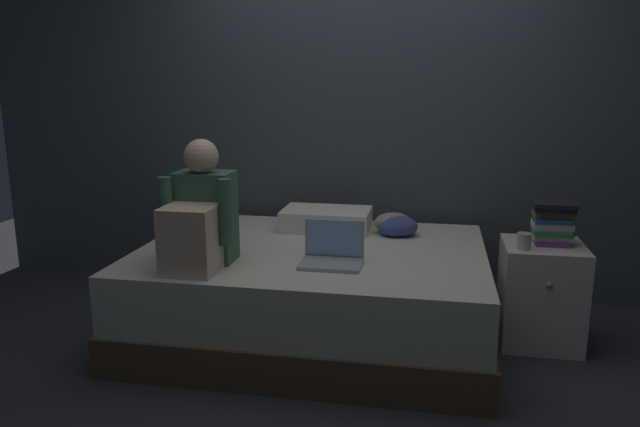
{
  "coord_description": "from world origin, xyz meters",
  "views": [
    {
      "loc": [
        0.47,
        -3.01,
        1.5
      ],
      "look_at": [
        -0.12,
        0.1,
        0.79
      ],
      "focal_mm": 34.1,
      "sensor_mm": 36.0,
      "label": 1
    }
  ],
  "objects_px": {
    "laptop": "(332,254)",
    "pillow": "(326,219)",
    "mug": "(524,241)",
    "clothes_pile": "(396,225)",
    "nightstand": "(541,294)",
    "person_sitting": "(199,218)",
    "book_stack": "(553,223)",
    "bed": "(313,292)"
  },
  "relations": [
    {
      "from": "laptop",
      "to": "person_sitting",
      "type": "bearing_deg",
      "value": -167.52
    },
    {
      "from": "laptop",
      "to": "pillow",
      "type": "relative_size",
      "value": 0.57
    },
    {
      "from": "bed",
      "to": "nightstand",
      "type": "relative_size",
      "value": 3.42
    },
    {
      "from": "person_sitting",
      "to": "pillow",
      "type": "bearing_deg",
      "value": 60.01
    },
    {
      "from": "nightstand",
      "to": "pillow",
      "type": "height_order",
      "value": "pillow"
    },
    {
      "from": "pillow",
      "to": "nightstand",
      "type": "bearing_deg",
      "value": -13.04
    },
    {
      "from": "book_stack",
      "to": "clothes_pile",
      "type": "bearing_deg",
      "value": 165.34
    },
    {
      "from": "laptop",
      "to": "bed",
      "type": "bearing_deg",
      "value": 119.99
    },
    {
      "from": "bed",
      "to": "book_stack",
      "type": "xyz_separation_m",
      "value": [
        1.33,
        0.16,
        0.44
      ]
    },
    {
      "from": "bed",
      "to": "mug",
      "type": "bearing_deg",
      "value": 1.42
    },
    {
      "from": "nightstand",
      "to": "book_stack",
      "type": "xyz_separation_m",
      "value": [
        0.03,
        0.01,
        0.42
      ]
    },
    {
      "from": "clothes_pile",
      "to": "book_stack",
      "type": "bearing_deg",
      "value": -14.66
    },
    {
      "from": "bed",
      "to": "clothes_pile",
      "type": "height_order",
      "value": "clothes_pile"
    },
    {
      "from": "laptop",
      "to": "clothes_pile",
      "type": "bearing_deg",
      "value": 66.55
    },
    {
      "from": "laptop",
      "to": "clothes_pile",
      "type": "distance_m",
      "value": 0.73
    },
    {
      "from": "person_sitting",
      "to": "nightstand",
      "type": "bearing_deg",
      "value": 17.78
    },
    {
      "from": "nightstand",
      "to": "book_stack",
      "type": "relative_size",
      "value": 2.43
    },
    {
      "from": "nightstand",
      "to": "book_stack",
      "type": "bearing_deg",
      "value": 17.87
    },
    {
      "from": "nightstand",
      "to": "laptop",
      "type": "relative_size",
      "value": 1.83
    },
    {
      "from": "nightstand",
      "to": "mug",
      "type": "bearing_deg",
      "value": -137.31
    },
    {
      "from": "nightstand",
      "to": "person_sitting",
      "type": "distance_m",
      "value": 1.96
    },
    {
      "from": "book_stack",
      "to": "mug",
      "type": "height_order",
      "value": "book_stack"
    },
    {
      "from": "mug",
      "to": "nightstand",
      "type": "bearing_deg",
      "value": 42.69
    },
    {
      "from": "bed",
      "to": "mug",
      "type": "height_order",
      "value": "mug"
    },
    {
      "from": "nightstand",
      "to": "clothes_pile",
      "type": "distance_m",
      "value": 0.93
    },
    {
      "from": "bed",
      "to": "laptop",
      "type": "bearing_deg",
      "value": -60.01
    },
    {
      "from": "person_sitting",
      "to": "clothes_pile",
      "type": "height_order",
      "value": "person_sitting"
    },
    {
      "from": "nightstand",
      "to": "pillow",
      "type": "xyz_separation_m",
      "value": [
        -1.3,
        0.3,
        0.31
      ]
    },
    {
      "from": "nightstand",
      "to": "mug",
      "type": "relative_size",
      "value": 6.5
    },
    {
      "from": "person_sitting",
      "to": "book_stack",
      "type": "relative_size",
      "value": 2.72
    },
    {
      "from": "person_sitting",
      "to": "mug",
      "type": "relative_size",
      "value": 7.28
    },
    {
      "from": "bed",
      "to": "person_sitting",
      "type": "xyz_separation_m",
      "value": [
        -0.51,
        -0.43,
        0.52
      ]
    },
    {
      "from": "person_sitting",
      "to": "laptop",
      "type": "distance_m",
      "value": 0.72
    },
    {
      "from": "pillow",
      "to": "clothes_pile",
      "type": "height_order",
      "value": "clothes_pile"
    },
    {
      "from": "mug",
      "to": "person_sitting",
      "type": "bearing_deg",
      "value": -164.67
    },
    {
      "from": "nightstand",
      "to": "pillow",
      "type": "distance_m",
      "value": 1.37
    },
    {
      "from": "book_stack",
      "to": "laptop",
      "type": "bearing_deg",
      "value": -159.31
    },
    {
      "from": "nightstand",
      "to": "laptop",
      "type": "bearing_deg",
      "value": -159.23
    },
    {
      "from": "laptop",
      "to": "book_stack",
      "type": "xyz_separation_m",
      "value": [
        1.17,
        0.44,
        0.12
      ]
    },
    {
      "from": "mug",
      "to": "clothes_pile",
      "type": "distance_m",
      "value": 0.8
    },
    {
      "from": "mug",
      "to": "clothes_pile",
      "type": "bearing_deg",
      "value": 153.19
    },
    {
      "from": "bed",
      "to": "laptop",
      "type": "xyz_separation_m",
      "value": [
        0.16,
        -0.28,
        0.33
      ]
    }
  ]
}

